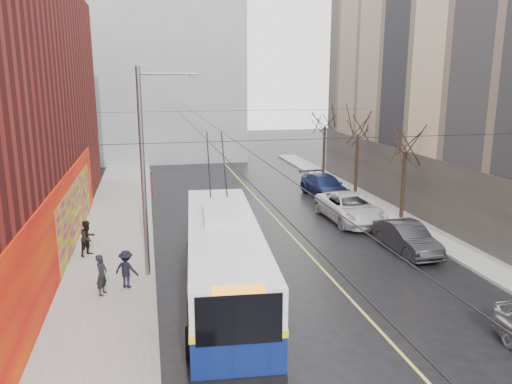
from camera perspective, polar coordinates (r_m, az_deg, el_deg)
sidewalk_left at (r=24.57m, az=-16.24°, el=-7.77°), size 4.00×60.00×0.15m
sidewalk_right at (r=28.75m, az=20.00°, el=-5.00°), size 2.00×60.00×0.15m
lane_line at (r=27.46m, az=4.29°, el=-5.21°), size 0.12×50.00×0.01m
building_far at (r=55.97m, az=-12.62°, el=13.14°), size 20.50×12.10×18.00m
streetlight_pole at (r=21.31m, az=-12.38°, el=2.64°), size 2.65×0.60×9.00m
catenary_wires at (r=26.09m, az=-4.58°, el=7.85°), size 18.00×60.00×0.22m
tree_near at (r=31.10m, az=16.80°, el=5.81°), size 3.20×3.20×6.40m
tree_mid at (r=37.31m, az=11.62°, el=7.63°), size 3.20×3.20×6.68m
tree_far at (r=43.79m, az=7.90°, el=8.38°), size 3.20×3.20×6.57m
pigeons_flying at (r=21.58m, az=-2.63°, el=8.47°), size 1.14×1.55×1.26m
trolleybus at (r=19.58m, az=-3.68°, el=-7.69°), size 3.75×12.73×5.96m
parked_car_b at (r=26.11m, az=16.84°, el=-5.01°), size 1.71×4.57×1.49m
parked_car_c at (r=30.81m, az=10.73°, el=-1.78°), size 2.91×6.08×1.67m
parked_car_d at (r=36.72m, az=7.88°, el=0.66°), size 2.68×5.69×1.60m
following_car at (r=28.77m, az=-4.69°, el=-2.98°), size 2.10×4.14×1.35m
pedestrian_a at (r=20.79m, az=-17.22°, el=-9.02°), size 0.58×0.70×1.66m
pedestrian_b at (r=25.40m, az=-18.67°, el=-5.00°), size 1.05×1.07×1.74m
pedestrian_c at (r=21.19m, az=-14.60°, el=-8.53°), size 1.18×1.00×1.58m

